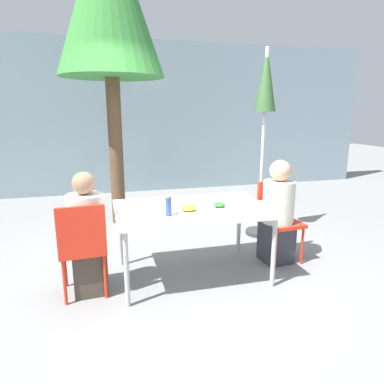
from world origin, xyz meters
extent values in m
plane|color=gray|center=(0.00, 0.00, 0.00)|extent=(24.00, 24.00, 0.00)
cube|color=gray|center=(0.00, 4.04, 1.50)|extent=(10.00, 0.20, 3.00)
cube|color=white|center=(0.00, 0.00, 0.70)|extent=(1.49, 0.96, 0.04)
cylinder|color=#B7B7B7|center=(-0.68, -0.42, 0.34)|extent=(0.04, 0.04, 0.68)
cylinder|color=#B7B7B7|center=(0.68, -0.42, 0.34)|extent=(0.04, 0.04, 0.68)
cylinder|color=#B7B7B7|center=(-0.68, 0.42, 0.34)|extent=(0.04, 0.04, 0.68)
cylinder|color=#B7B7B7|center=(0.68, 0.42, 0.34)|extent=(0.04, 0.04, 0.68)
cube|color=red|center=(-1.04, -0.08, 0.43)|extent=(0.43, 0.43, 0.04)
cube|color=red|center=(-1.03, -0.26, 0.66)|extent=(0.40, 0.07, 0.42)
cylinder|color=red|center=(-1.23, 0.08, 0.21)|extent=(0.03, 0.03, 0.41)
cylinder|color=red|center=(-0.89, 0.10, 0.21)|extent=(0.03, 0.03, 0.41)
cylinder|color=red|center=(-1.20, -0.26, 0.21)|extent=(0.03, 0.03, 0.41)
cylinder|color=red|center=(-0.86, -0.24, 0.21)|extent=(0.03, 0.03, 0.41)
cube|color=#473D33|center=(-0.99, -0.08, 0.23)|extent=(0.32, 0.32, 0.45)
cylinder|color=beige|center=(-0.99, -0.08, 0.69)|extent=(0.33, 0.33, 0.48)
sphere|color=#9E7556|center=(-0.99, -0.08, 1.03)|extent=(0.20, 0.20, 0.20)
cube|color=red|center=(1.04, 0.09, 0.43)|extent=(0.43, 0.43, 0.04)
cube|color=red|center=(1.03, 0.28, 0.66)|extent=(0.40, 0.07, 0.42)
cylinder|color=red|center=(1.23, -0.06, 0.21)|extent=(0.03, 0.03, 0.41)
cylinder|color=red|center=(0.89, -0.09, 0.21)|extent=(0.03, 0.03, 0.41)
cylinder|color=red|center=(1.20, 0.28, 0.21)|extent=(0.03, 0.03, 0.41)
cylinder|color=red|center=(0.86, 0.25, 0.21)|extent=(0.03, 0.03, 0.41)
cube|color=#383842|center=(0.99, 0.09, 0.23)|extent=(0.33, 0.33, 0.45)
cylinder|color=beige|center=(0.99, 0.09, 0.68)|extent=(0.34, 0.34, 0.46)
sphere|color=tan|center=(0.99, 0.09, 1.03)|extent=(0.23, 0.23, 0.23)
cylinder|color=#333333|center=(1.20, 0.93, 0.03)|extent=(0.36, 0.36, 0.05)
cylinder|color=#BCBCBC|center=(1.20, 0.93, 1.20)|extent=(0.04, 0.04, 2.40)
cone|color=#2D5128|center=(1.20, 0.93, 2.02)|extent=(0.27, 0.27, 0.77)
cylinder|color=white|center=(-0.08, -0.16, 0.73)|extent=(0.27, 0.27, 0.01)
ellipsoid|color=gold|center=(-0.08, -0.16, 0.77)|extent=(0.15, 0.15, 0.06)
cylinder|color=white|center=(0.24, -0.12, 0.73)|extent=(0.21, 0.21, 0.01)
ellipsoid|color=#33702D|center=(0.24, -0.12, 0.76)|extent=(0.11, 0.11, 0.05)
cylinder|color=#334C8E|center=(-0.28, -0.23, 0.81)|extent=(0.06, 0.06, 0.17)
cylinder|color=white|center=(-0.28, -0.23, 0.91)|extent=(0.04, 0.04, 0.02)
cylinder|color=silver|center=(0.23, 0.09, 0.76)|extent=(0.07, 0.07, 0.08)
cylinder|color=white|center=(0.64, -0.17, 0.75)|extent=(0.15, 0.15, 0.05)
cylinder|color=brown|center=(-0.62, 1.96, 1.05)|extent=(0.20, 0.20, 2.10)
camera|label=1|loc=(-0.83, -3.12, 1.64)|focal=32.00mm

